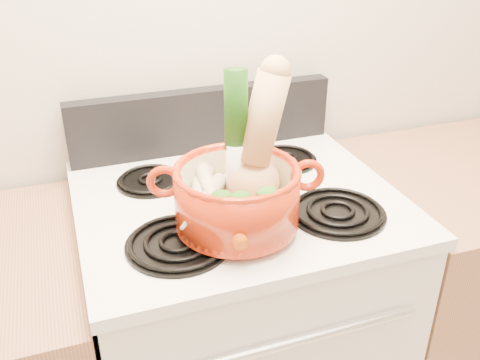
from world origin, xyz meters
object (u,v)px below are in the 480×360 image
object	(u,v)px
leek	(236,137)
squash	(254,141)
dutch_oven	(237,197)
stove_body	(238,342)

from	to	relation	value
leek	squash	bearing A→B (deg)	-2.53
dutch_oven	leek	size ratio (longest dim) A/B	0.84
squash	stove_body	bearing A→B (deg)	83.37
stove_body	squash	world-z (taller)	squash
stove_body	leek	xyz separation A→B (m)	(-0.04, -0.10, 0.69)
dutch_oven	leek	xyz separation A→B (m)	(0.01, 0.04, 0.12)
stove_body	dutch_oven	size ratio (longest dim) A/B	3.42
dutch_oven	squash	size ratio (longest dim) A/B	0.89
dutch_oven	leek	world-z (taller)	leek
stove_body	dutch_oven	distance (m)	0.59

